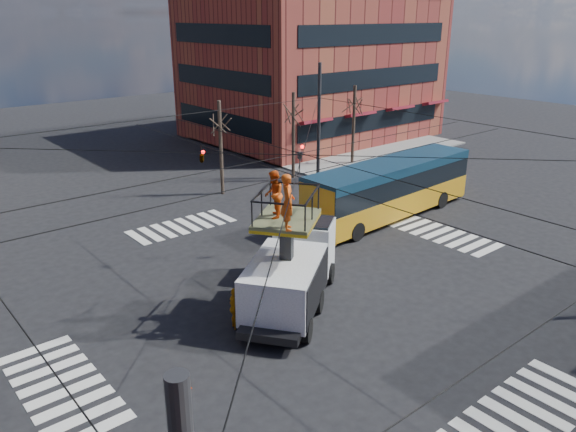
{
  "coord_description": "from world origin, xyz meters",
  "views": [
    {
      "loc": [
        -13.95,
        -15.91,
        11.06
      ],
      "look_at": [
        0.89,
        1.93,
        2.64
      ],
      "focal_mm": 35.0,
      "sensor_mm": 36.0,
      "label": 1
    }
  ],
  "objects_px": {
    "city_bus": "(390,188)",
    "worker_ground": "(235,308)",
    "utility_truck": "(291,259)",
    "traffic_cone": "(183,380)",
    "flagger": "(313,240)"
  },
  "relations": [
    {
      "from": "worker_ground",
      "to": "flagger",
      "type": "distance_m",
      "value": 7.28
    },
    {
      "from": "city_bus",
      "to": "worker_ground",
      "type": "relative_size",
      "value": 7.35
    },
    {
      "from": "city_bus",
      "to": "traffic_cone",
      "type": "bearing_deg",
      "value": -162.4
    },
    {
      "from": "flagger",
      "to": "worker_ground",
      "type": "bearing_deg",
      "value": -75.43
    },
    {
      "from": "traffic_cone",
      "to": "worker_ground",
      "type": "height_order",
      "value": "worker_ground"
    },
    {
      "from": "city_bus",
      "to": "worker_ground",
      "type": "xyz_separation_m",
      "value": [
        -13.75,
        -4.44,
        -0.9
      ]
    },
    {
      "from": "worker_ground",
      "to": "flagger",
      "type": "relative_size",
      "value": 0.98
    },
    {
      "from": "traffic_cone",
      "to": "worker_ground",
      "type": "bearing_deg",
      "value": 29.94
    },
    {
      "from": "utility_truck",
      "to": "city_bus",
      "type": "relative_size",
      "value": 0.58
    },
    {
      "from": "worker_ground",
      "to": "utility_truck",
      "type": "bearing_deg",
      "value": -72.45
    },
    {
      "from": "worker_ground",
      "to": "flagger",
      "type": "height_order",
      "value": "flagger"
    },
    {
      "from": "utility_truck",
      "to": "flagger",
      "type": "xyz_separation_m",
      "value": [
        3.83,
        2.92,
        -1.14
      ]
    },
    {
      "from": "traffic_cone",
      "to": "utility_truck",
      "type": "bearing_deg",
      "value": 18.21
    },
    {
      "from": "utility_truck",
      "to": "traffic_cone",
      "type": "bearing_deg",
      "value": 161.86
    },
    {
      "from": "city_bus",
      "to": "worker_ground",
      "type": "distance_m",
      "value": 14.48
    }
  ]
}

